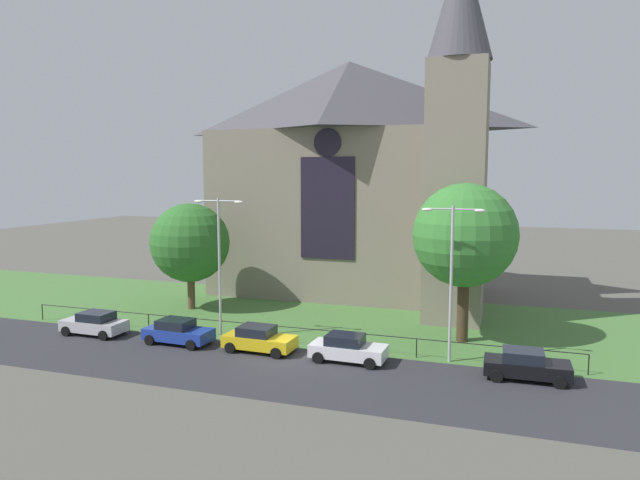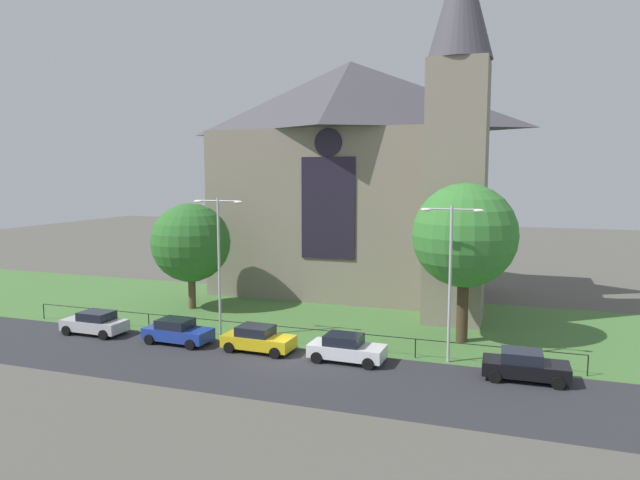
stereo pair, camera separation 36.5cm
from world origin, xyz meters
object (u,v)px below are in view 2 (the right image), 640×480
object	(u,v)px
tree_left_near	(191,243)
streetlamp_near	(219,251)
streetlamp_far	(450,264)
parked_car_silver	(95,323)
parked_car_blue	(177,331)
parked_car_white	(346,348)
church_building	(356,175)
parked_car_yellow	(258,339)
parked_car_black	(525,366)
tree_right_near	(465,236)

from	to	relation	value
tree_left_near	streetlamp_near	distance (m)	8.90
tree_left_near	streetlamp_far	world-z (taller)	streetlamp_far
tree_left_near	parked_car_silver	size ratio (longest dim) A/B	1.93
tree_left_near	parked_car_blue	size ratio (longest dim) A/B	1.92
parked_car_white	church_building	bearing A→B (deg)	105.56
parked_car_blue	parked_car_white	bearing A→B (deg)	2.69
parked_car_silver	parked_car_yellow	bearing A→B (deg)	-178.26
parked_car_black	parked_car_silver	bearing A→B (deg)	179.39
tree_right_near	parked_car_yellow	world-z (taller)	tree_right_near
tree_left_near	parked_car_black	bearing A→B (deg)	-18.42
parked_car_yellow	parked_car_black	xyz separation A→B (m)	(14.79, 0.11, 0.00)
streetlamp_far	parked_car_silver	world-z (taller)	streetlamp_far
streetlamp_far	parked_car_silver	size ratio (longest dim) A/B	2.06
streetlamp_near	tree_right_near	bearing A→B (deg)	16.32
streetlamp_near	streetlamp_far	xyz separation A→B (m)	(14.23, -0.00, -0.13)
tree_right_near	streetlamp_far	bearing A→B (deg)	-94.52
tree_right_near	streetlamp_far	xyz separation A→B (m)	(-0.34, -4.26, -1.14)
church_building	tree_right_near	distance (m)	16.54
parked_car_blue	parked_car_white	distance (m)	10.81
church_building	parked_car_black	distance (m)	24.87
church_building	parked_car_silver	xyz separation A→B (m)	(-12.41, -18.53, -9.53)
streetlamp_far	parked_car_yellow	bearing A→B (deg)	-171.13
parked_car_white	parked_car_yellow	bearing A→B (deg)	-179.20
parked_car_silver	parked_car_yellow	size ratio (longest dim) A/B	0.99
tree_left_near	streetlamp_far	bearing A→B (deg)	-17.78
parked_car_yellow	parked_car_blue	bearing A→B (deg)	-176.35
church_building	parked_car_black	bearing A→B (deg)	-52.57
tree_left_near	parked_car_black	world-z (taller)	tree_left_near
tree_left_near	parked_car_white	bearing A→B (deg)	-28.98
tree_right_near	tree_left_near	xyz separation A→B (m)	(-20.62, 2.24, -1.49)
streetlamp_far	parked_car_black	distance (m)	6.39
parked_car_silver	tree_left_near	bearing A→B (deg)	-103.27
parked_car_silver	parked_car_blue	world-z (taller)	same
tree_right_near	parked_car_yellow	xyz separation A→B (m)	(-11.14, -5.95, -5.88)
streetlamp_near	parked_car_silver	size ratio (longest dim) A/B	2.11
church_building	parked_car_blue	xyz separation A→B (m)	(-6.20, -18.51, -9.53)
church_building	streetlamp_near	size ratio (longest dim) A/B	2.91
parked_car_silver	church_building	bearing A→B (deg)	-122.95
streetlamp_far	tree_right_near	bearing A→B (deg)	85.48
tree_left_near	parked_car_yellow	distance (m)	13.27
tree_right_near	parked_car_black	bearing A→B (deg)	-58.04
streetlamp_near	parked_car_white	distance (m)	10.26
church_building	tree_left_near	distance (m)	15.35
parked_car_blue	parked_car_black	distance (m)	20.17
streetlamp_near	parked_car_silver	distance (m)	9.69
streetlamp_near	parked_car_white	bearing A→B (deg)	-11.20
parked_car_yellow	parked_car_white	xyz separation A→B (m)	(5.43, -0.07, 0.00)
streetlamp_near	parked_car_yellow	size ratio (longest dim) A/B	2.10
tree_left_near	parked_car_yellow	world-z (taller)	tree_left_near
streetlamp_near	parked_car_silver	world-z (taller)	streetlamp_near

